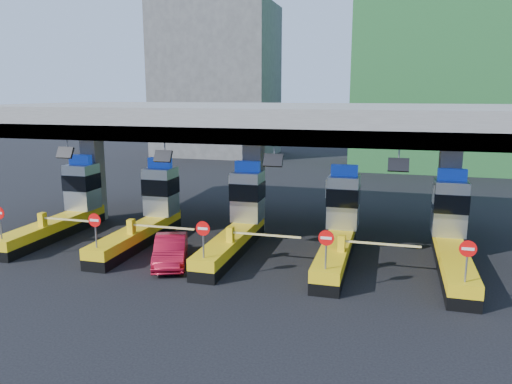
# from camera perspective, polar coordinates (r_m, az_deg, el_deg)

# --- Properties ---
(ground) EXTENTS (120.00, 120.00, 0.00)m
(ground) POSITION_cam_1_polar(r_m,az_deg,el_deg) (25.18, -2.11, -6.40)
(ground) COLOR black
(ground) RESTS_ON ground
(toll_canopy) EXTENTS (28.00, 12.09, 7.00)m
(toll_canopy) POSITION_cam_1_polar(r_m,az_deg,el_deg) (26.78, -0.33, 8.05)
(toll_canopy) COLOR slate
(toll_canopy) RESTS_ON ground
(toll_lane_far_left) EXTENTS (4.43, 8.00, 4.16)m
(toll_lane_far_left) POSITION_cam_1_polar(r_m,az_deg,el_deg) (29.55, -20.79, -1.67)
(toll_lane_far_left) COLOR black
(toll_lane_far_left) RESTS_ON ground
(toll_lane_left) EXTENTS (4.43, 8.00, 4.16)m
(toll_lane_left) POSITION_cam_1_polar(r_m,az_deg,el_deg) (26.93, -12.15, -2.39)
(toll_lane_left) COLOR black
(toll_lane_left) RESTS_ON ground
(toll_lane_center) EXTENTS (4.43, 8.00, 4.16)m
(toll_lane_center) POSITION_cam_1_polar(r_m,az_deg,el_deg) (25.05, -1.93, -3.17)
(toll_lane_center) COLOR black
(toll_lane_center) RESTS_ON ground
(toll_lane_right) EXTENTS (4.43, 8.00, 4.16)m
(toll_lane_right) POSITION_cam_1_polar(r_m,az_deg,el_deg) (24.08, 9.53, -3.92)
(toll_lane_right) COLOR black
(toll_lane_right) RESTS_ON ground
(toll_lane_far_right) EXTENTS (4.43, 8.00, 4.16)m
(toll_lane_far_right) POSITION_cam_1_polar(r_m,az_deg,el_deg) (24.12, 21.45, -4.54)
(toll_lane_far_right) COLOR black
(toll_lane_far_right) RESTS_ON ground
(bg_building_scaffold) EXTENTS (18.00, 12.00, 28.00)m
(bg_building_scaffold) POSITION_cam_1_polar(r_m,az_deg,el_deg) (55.42, 21.24, 17.17)
(bg_building_scaffold) COLOR #1E5926
(bg_building_scaffold) RESTS_ON ground
(bg_building_concrete) EXTENTS (14.00, 10.00, 18.00)m
(bg_building_concrete) POSITION_cam_1_polar(r_m,az_deg,el_deg) (62.60, -4.52, 12.53)
(bg_building_concrete) COLOR #4C4C49
(bg_building_concrete) RESTS_ON ground
(red_car) EXTENTS (2.67, 4.16, 1.29)m
(red_car) POSITION_cam_1_polar(r_m,az_deg,el_deg) (23.04, -9.74, -6.58)
(red_car) COLOR maroon
(red_car) RESTS_ON ground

